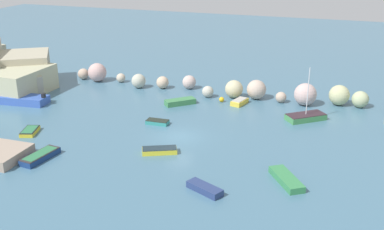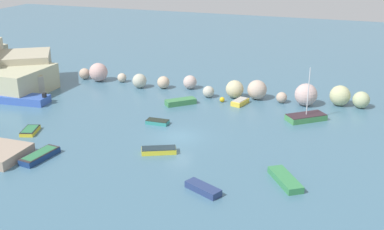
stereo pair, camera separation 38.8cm
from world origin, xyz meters
The scene contains 13 objects.
cove_water centered at (0.00, 0.00, 0.00)m, with size 160.00×160.00×0.00m, color #426B83.
rock_breakwater centered at (2.39, 14.34, 1.07)m, with size 44.19×4.20×2.59m.
channel_buoy centered at (0.92, 11.64, 0.30)m, with size 0.60×0.60×0.60m, color gold.
moored_boat_0 centered at (11.04, 8.83, 0.36)m, with size 4.37×4.05×5.76m.
moored_boat_1 centered at (-21.38, 3.43, 0.56)m, with size 6.70×2.99×1.58m.
moored_boat_2 centered at (-14.37, -4.04, 0.23)m, with size 2.02×2.76×0.43m.
moored_boat_3 centered at (-0.38, -4.09, 0.25)m, with size 3.32×2.41×0.51m.
moored_boat_5 centered at (11.27, -5.85, 0.27)m, with size 3.35×4.07×0.54m.
moored_boat_6 centered at (-3.40, 2.49, 0.22)m, with size 2.34×1.16×0.44m.
moored_boat_7 centered at (5.62, -9.43, 0.26)m, with size 3.17×2.22×0.53m.
moored_boat_8 centered at (-9.72, -8.76, 0.30)m, with size 1.79×3.95×0.57m.
moored_boat_9 centered at (3.13, 11.53, 0.29)m, with size 1.73×2.65×0.61m.
moored_boat_10 centered at (-3.39, 9.16, 0.32)m, with size 3.46×3.36×0.63m.
Camera 1 is at (15.36, -40.09, 18.11)m, focal length 44.65 mm.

